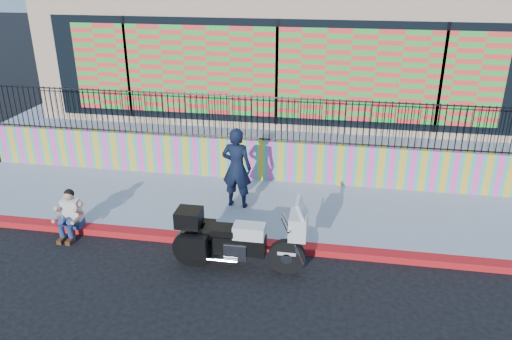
# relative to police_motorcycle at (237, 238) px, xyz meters

# --- Properties ---
(ground) EXTENTS (90.00, 90.00, 0.00)m
(ground) POSITION_rel_police_motorcycle_xyz_m (0.09, 0.82, -0.68)
(ground) COLOR black
(ground) RESTS_ON ground
(red_curb) EXTENTS (16.00, 0.30, 0.15)m
(red_curb) POSITION_rel_police_motorcycle_xyz_m (0.09, 0.82, -0.60)
(red_curb) COLOR #A40B24
(red_curb) RESTS_ON ground
(sidewalk) EXTENTS (16.00, 3.00, 0.15)m
(sidewalk) POSITION_rel_police_motorcycle_xyz_m (0.09, 2.47, -0.60)
(sidewalk) COLOR #8990A5
(sidewalk) RESTS_ON ground
(mural_wall) EXTENTS (16.00, 0.20, 1.10)m
(mural_wall) POSITION_rel_police_motorcycle_xyz_m (0.09, 4.07, 0.02)
(mural_wall) COLOR #FF43B0
(mural_wall) RESTS_ON sidewalk
(metal_fence) EXTENTS (15.80, 0.04, 1.20)m
(metal_fence) POSITION_rel_police_motorcycle_xyz_m (0.09, 4.07, 1.17)
(metal_fence) COLOR black
(metal_fence) RESTS_ON mural_wall
(elevated_platform) EXTENTS (16.00, 10.00, 1.25)m
(elevated_platform) POSITION_rel_police_motorcycle_xyz_m (0.09, 9.17, -0.05)
(elevated_platform) COLOR #8990A5
(elevated_platform) RESTS_ON ground
(storefront_building) EXTENTS (14.00, 8.06, 4.00)m
(storefront_building) POSITION_rel_police_motorcycle_xyz_m (0.09, 8.95, 2.57)
(storefront_building) COLOR tan
(storefront_building) RESTS_ON elevated_platform
(police_motorcycle) EXTENTS (2.59, 0.86, 1.61)m
(police_motorcycle) POSITION_rel_police_motorcycle_xyz_m (0.00, 0.00, 0.00)
(police_motorcycle) COLOR black
(police_motorcycle) RESTS_ON ground
(police_officer) EXTENTS (0.76, 0.53, 1.96)m
(police_officer) POSITION_rel_police_motorcycle_xyz_m (-0.49, 2.39, 0.46)
(police_officer) COLOR black
(police_officer) RESTS_ON sidewalk
(seated_man) EXTENTS (0.54, 0.71, 1.06)m
(seated_man) POSITION_rel_police_motorcycle_xyz_m (-3.84, 0.57, -0.23)
(seated_man) COLOR navy
(seated_man) RESTS_ON ground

